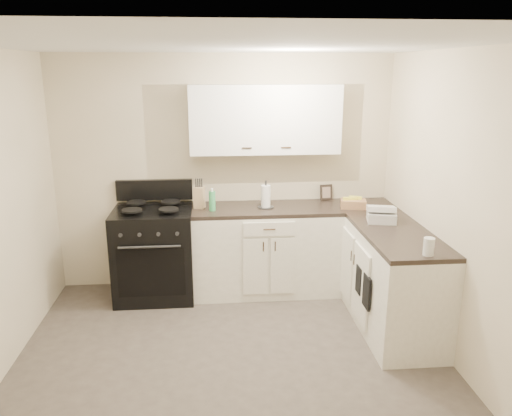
{
  "coord_description": "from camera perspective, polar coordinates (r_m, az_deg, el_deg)",
  "views": [
    {
      "loc": [
        -0.12,
        -3.51,
        2.34
      ],
      "look_at": [
        0.26,
        0.85,
        1.12
      ],
      "focal_mm": 35.0,
      "sensor_mm": 36.0,
      "label": 1
    }
  ],
  "objects": [
    {
      "name": "base_cabinets_back",
      "position": [
        5.39,
        1.13,
        -4.94
      ],
      "size": [
        1.55,
        0.6,
        0.9
      ],
      "primitive_type": "cube",
      "color": "white",
      "rests_on": "floor"
    },
    {
      "name": "floor",
      "position": [
        4.22,
        -2.67,
        -18.06
      ],
      "size": [
        3.6,
        3.6,
        0.0
      ],
      "primitive_type": "plane",
      "color": "#473F38",
      "rests_on": "ground"
    },
    {
      "name": "countertop_grill",
      "position": [
        4.88,
        14.12,
        -0.96
      ],
      "size": [
        0.3,
        0.29,
        0.09
      ],
      "primitive_type": "cube",
      "rotation": [
        0.0,
        0.0,
        -0.22
      ],
      "color": "silver",
      "rests_on": "countertop_right"
    },
    {
      "name": "ceiling",
      "position": [
        3.52,
        -3.2,
        18.19
      ],
      "size": [
        3.6,
        3.6,
        0.0
      ],
      "primitive_type": "plane",
      "color": "white",
      "rests_on": "wall_back"
    },
    {
      "name": "wall_back",
      "position": [
        5.43,
        -3.64,
        3.99
      ],
      "size": [
        3.6,
        0.0,
        3.6
      ],
      "primitive_type": "plane",
      "rotation": [
        1.57,
        0.0,
        0.0
      ],
      "color": "beige",
      "rests_on": "ground"
    },
    {
      "name": "knife_block",
      "position": [
        5.21,
        -6.5,
        1.2
      ],
      "size": [
        0.12,
        0.12,
        0.22
      ],
      "primitive_type": "cube",
      "rotation": [
        0.0,
        0.0,
        -0.27
      ],
      "color": "tan",
      "rests_on": "countertop_back"
    },
    {
      "name": "upper_cabinets",
      "position": [
        5.22,
        1.03,
        10.11
      ],
      "size": [
        1.55,
        0.3,
        0.7
      ],
      "primitive_type": "cube",
      "color": "white",
      "rests_on": "wall_back"
    },
    {
      "name": "paper_towel",
      "position": [
        5.19,
        1.12,
        1.32
      ],
      "size": [
        0.1,
        0.1,
        0.24
      ],
      "primitive_type": "cylinder",
      "rotation": [
        0.0,
        0.0,
        -0.03
      ],
      "color": "white",
      "rests_on": "countertop_back"
    },
    {
      "name": "wall_right",
      "position": [
        4.15,
        22.78,
        -0.87
      ],
      "size": [
        0.0,
        3.6,
        3.6
      ],
      "primitive_type": "plane",
      "rotation": [
        1.57,
        0.0,
        -1.57
      ],
      "color": "beige",
      "rests_on": "ground"
    },
    {
      "name": "stove",
      "position": [
        5.37,
        -11.5,
        -5.22
      ],
      "size": [
        0.81,
        0.69,
        0.98
      ],
      "primitive_type": "cube",
      "color": "black",
      "rests_on": "floor"
    },
    {
      "name": "oven_mitt_far",
      "position": [
        4.67,
        11.68,
        -8.06
      ],
      "size": [
        0.02,
        0.15,
        0.25
      ],
      "primitive_type": "cube",
      "color": "black",
      "rests_on": "base_cabinets_right"
    },
    {
      "name": "oven_mitt_near",
      "position": [
        4.47,
        12.54,
        -9.34
      ],
      "size": [
        0.02,
        0.17,
        0.29
      ],
      "primitive_type": "cube",
      "color": "black",
      "rests_on": "base_cabinets_right"
    },
    {
      "name": "picture_frame",
      "position": [
        5.56,
        8.02,
        1.79
      ],
      "size": [
        0.14,
        0.06,
        0.17
      ],
      "primitive_type": "cube",
      "rotation": [
        -0.14,
        0.0,
        0.16
      ],
      "color": "black",
      "rests_on": "countertop_back"
    },
    {
      "name": "countertop_right",
      "position": [
        4.87,
        14.69,
        -1.88
      ],
      "size": [
        0.6,
        1.9,
        0.04
      ],
      "primitive_type": "cube",
      "color": "black",
      "rests_on": "base_cabinets_right"
    },
    {
      "name": "soap_bottle",
      "position": [
        5.1,
        -5.03,
        0.81
      ],
      "size": [
        0.07,
        0.07,
        0.2
      ],
      "primitive_type": "cylinder",
      "rotation": [
        0.0,
        0.0,
        -0.1
      ],
      "color": "#44B267",
      "rests_on": "countertop_back"
    },
    {
      "name": "wicker_basket",
      "position": [
        5.3,
        11.05,
        0.47
      ],
      "size": [
        0.29,
        0.22,
        0.09
      ],
      "primitive_type": "cube",
      "rotation": [
        0.0,
        0.0,
        -0.22
      ],
      "color": "#AB7B51",
      "rests_on": "countertop_right"
    },
    {
      "name": "base_cabinets_right",
      "position": [
        5.02,
        14.32,
        -7.0
      ],
      "size": [
        0.6,
        1.9,
        0.9
      ],
      "primitive_type": "cube",
      "color": "white",
      "rests_on": "floor"
    },
    {
      "name": "wall_front",
      "position": [
        2.03,
        -0.86,
        -16.81
      ],
      "size": [
        3.6,
        0.0,
        3.6
      ],
      "primitive_type": "plane",
      "rotation": [
        -1.57,
        0.0,
        0.0
      ],
      "color": "beige",
      "rests_on": "ground"
    },
    {
      "name": "countertop_back",
      "position": [
        5.24,
        1.15,
        -0.12
      ],
      "size": [
        1.55,
        0.6,
        0.04
      ],
      "primitive_type": "cube",
      "color": "black",
      "rests_on": "base_cabinets_back"
    },
    {
      "name": "glass_jar",
      "position": [
        4.11,
        19.14,
        -4.19
      ],
      "size": [
        0.09,
        0.09,
        0.14
      ],
      "primitive_type": "cylinder",
      "rotation": [
        0.0,
        0.0,
        0.05
      ],
      "color": "silver",
      "rests_on": "countertop_right"
    }
  ]
}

